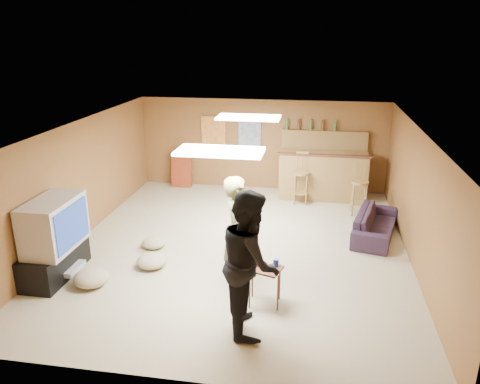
% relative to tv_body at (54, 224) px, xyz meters
% --- Properties ---
extents(ground, '(7.00, 7.00, 0.00)m').
position_rel_tv_body_xyz_m(ground, '(2.65, 1.50, -0.90)').
color(ground, tan).
rests_on(ground, ground).
extents(ceiling, '(6.00, 7.00, 0.02)m').
position_rel_tv_body_xyz_m(ceiling, '(2.65, 1.50, 1.30)').
color(ceiling, silver).
rests_on(ceiling, ground).
extents(wall_back, '(6.00, 0.02, 2.20)m').
position_rel_tv_body_xyz_m(wall_back, '(2.65, 5.00, 0.20)').
color(wall_back, brown).
rests_on(wall_back, ground).
extents(wall_front, '(6.00, 0.02, 2.20)m').
position_rel_tv_body_xyz_m(wall_front, '(2.65, -2.00, 0.20)').
color(wall_front, brown).
rests_on(wall_front, ground).
extents(wall_left, '(0.02, 7.00, 2.20)m').
position_rel_tv_body_xyz_m(wall_left, '(-0.35, 1.50, 0.20)').
color(wall_left, brown).
rests_on(wall_left, ground).
extents(wall_right, '(0.02, 7.00, 2.20)m').
position_rel_tv_body_xyz_m(wall_right, '(5.65, 1.50, 0.20)').
color(wall_right, brown).
rests_on(wall_right, ground).
extents(tv_stand, '(0.55, 1.30, 0.50)m').
position_rel_tv_body_xyz_m(tv_stand, '(-0.07, 0.00, -0.65)').
color(tv_stand, black).
rests_on(tv_stand, ground).
extents(dvd_box, '(0.35, 0.50, 0.08)m').
position_rel_tv_body_xyz_m(dvd_box, '(0.15, 0.00, -0.75)').
color(dvd_box, '#B2B2B7').
rests_on(dvd_box, tv_stand).
extents(tv_body, '(0.60, 1.10, 0.80)m').
position_rel_tv_body_xyz_m(tv_body, '(0.00, 0.00, 0.00)').
color(tv_body, '#B2B2B7').
rests_on(tv_body, tv_stand).
extents(tv_screen, '(0.02, 0.95, 0.65)m').
position_rel_tv_body_xyz_m(tv_screen, '(0.31, 0.00, 0.00)').
color(tv_screen, navy).
rests_on(tv_screen, tv_body).
extents(bar_counter, '(2.00, 0.60, 1.10)m').
position_rel_tv_body_xyz_m(bar_counter, '(4.15, 4.45, -0.35)').
color(bar_counter, brown).
rests_on(bar_counter, ground).
extents(bar_lip, '(2.10, 0.12, 0.05)m').
position_rel_tv_body_xyz_m(bar_lip, '(4.15, 4.20, 0.20)').
color(bar_lip, '#472216').
rests_on(bar_lip, bar_counter).
extents(bar_shelf, '(2.00, 0.18, 0.05)m').
position_rel_tv_body_xyz_m(bar_shelf, '(4.15, 4.90, 0.60)').
color(bar_shelf, brown).
rests_on(bar_shelf, bar_backing).
extents(bar_backing, '(2.00, 0.14, 0.60)m').
position_rel_tv_body_xyz_m(bar_backing, '(4.15, 4.92, 0.30)').
color(bar_backing, brown).
rests_on(bar_backing, bar_counter).
extents(poster_left, '(0.60, 0.03, 0.85)m').
position_rel_tv_body_xyz_m(poster_left, '(1.45, 4.96, 0.45)').
color(poster_left, '#BF3F26').
rests_on(poster_left, wall_back).
extents(poster_right, '(0.55, 0.03, 0.80)m').
position_rel_tv_body_xyz_m(poster_right, '(2.35, 4.96, 0.45)').
color(poster_right, '#334C99').
rests_on(poster_right, wall_back).
extents(folding_chair_stack, '(0.50, 0.26, 0.91)m').
position_rel_tv_body_xyz_m(folding_chair_stack, '(0.65, 4.80, -0.45)').
color(folding_chair_stack, maroon).
rests_on(folding_chair_stack, ground).
extents(ceiling_panel_front, '(1.20, 0.60, 0.04)m').
position_rel_tv_body_xyz_m(ceiling_panel_front, '(2.65, 0.00, 1.27)').
color(ceiling_panel_front, white).
rests_on(ceiling_panel_front, ceiling).
extents(ceiling_panel_back, '(1.20, 0.60, 0.04)m').
position_rel_tv_body_xyz_m(ceiling_panel_back, '(2.65, 2.70, 1.27)').
color(ceiling_panel_back, white).
rests_on(ceiling_panel_back, ceiling).
extents(person_olive, '(0.52, 0.70, 1.76)m').
position_rel_tv_body_xyz_m(person_olive, '(2.86, 0.20, -0.02)').
color(person_olive, brown).
rests_on(person_olive, ground).
extents(person_black, '(0.93, 1.08, 1.91)m').
position_rel_tv_body_xyz_m(person_black, '(3.20, -0.85, 0.06)').
color(person_black, black).
rests_on(person_black, ground).
extents(sofa, '(1.04, 1.81, 0.50)m').
position_rel_tv_body_xyz_m(sofa, '(5.16, 2.42, -0.65)').
color(sofa, black).
rests_on(sofa, ground).
extents(tray_table, '(0.53, 0.47, 0.58)m').
position_rel_tv_body_xyz_m(tray_table, '(3.33, -0.27, -0.61)').
color(tray_table, '#472216').
rests_on(tray_table, ground).
extents(cup_red_near, '(0.10, 0.10, 0.11)m').
position_rel_tv_body_xyz_m(cup_red_near, '(3.22, -0.22, -0.27)').
color(cup_red_near, red).
rests_on(cup_red_near, tray_table).
extents(cup_red_far, '(0.09, 0.09, 0.11)m').
position_rel_tv_body_xyz_m(cup_red_far, '(3.40, -0.33, -0.27)').
color(cup_red_far, red).
rests_on(cup_red_far, tray_table).
extents(cup_blue, '(0.10, 0.10, 0.11)m').
position_rel_tv_body_xyz_m(cup_blue, '(3.48, -0.19, -0.27)').
color(cup_blue, navy).
rests_on(cup_blue, tray_table).
extents(bar_stool_left, '(0.39, 0.39, 1.21)m').
position_rel_tv_body_xyz_m(bar_stool_left, '(3.67, 4.00, -0.30)').
color(bar_stool_left, brown).
rests_on(bar_stool_left, ground).
extents(bar_stool_right, '(0.44, 0.44, 1.14)m').
position_rel_tv_body_xyz_m(bar_stool_right, '(4.92, 3.53, -0.33)').
color(bar_stool_right, brown).
rests_on(bar_stool_right, ground).
extents(cushion_near_tv, '(0.55, 0.55, 0.23)m').
position_rel_tv_body_xyz_m(cushion_near_tv, '(1.35, 0.53, -0.79)').
color(cushion_near_tv, gray).
rests_on(cushion_near_tv, ground).
extents(cushion_mid, '(0.53, 0.53, 0.20)m').
position_rel_tv_body_xyz_m(cushion_mid, '(1.14, 1.25, -0.80)').
color(cushion_mid, gray).
rests_on(cushion_mid, ground).
extents(cushion_far, '(0.68, 0.68, 0.25)m').
position_rel_tv_body_xyz_m(cushion_far, '(0.63, -0.19, -0.78)').
color(cushion_far, gray).
rests_on(cushion_far, ground).
extents(bottle_row, '(1.20, 0.08, 0.26)m').
position_rel_tv_body_xyz_m(bottle_row, '(3.81, 4.88, 0.75)').
color(bottle_row, '#3F7233').
rests_on(bottle_row, bar_shelf).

